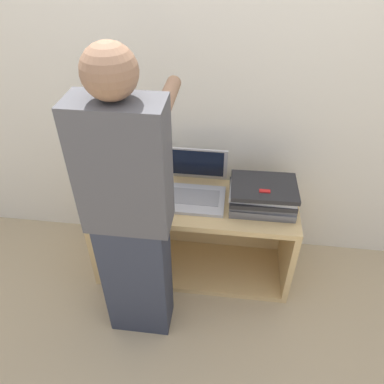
# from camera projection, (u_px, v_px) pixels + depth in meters

# --- Properties ---
(ground_plane) EXTENTS (12.00, 12.00, 0.00)m
(ground_plane) POSITION_uv_depth(u_px,v_px,m) (189.00, 293.00, 2.43)
(ground_plane) COLOR tan
(wall_back) EXTENTS (8.00, 0.05, 2.40)m
(wall_back) POSITION_uv_depth(u_px,v_px,m) (201.00, 81.00, 2.12)
(wall_back) COLOR silver
(wall_back) RESTS_ON ground_plane
(cart) EXTENTS (1.24, 0.46, 0.59)m
(cart) POSITION_uv_depth(u_px,v_px,m) (194.00, 230.00, 2.47)
(cart) COLOR tan
(cart) RESTS_ON ground_plane
(laptop_open) EXTENTS (0.37, 0.37, 0.28)m
(laptop_open) POSITION_uv_depth(u_px,v_px,m) (195.00, 187.00, 2.25)
(laptop_open) COLOR #B7B7BC
(laptop_open) RESTS_ON cart
(laptop_stack_left) EXTENTS (0.40, 0.30, 0.11)m
(laptop_stack_left) POSITION_uv_depth(u_px,v_px,m) (127.00, 189.00, 2.24)
(laptop_stack_left) COLOR #B7B7BC
(laptop_stack_left) RESTS_ON cart
(laptop_stack_right) EXTENTS (0.38, 0.29, 0.16)m
(laptop_stack_right) POSITION_uv_depth(u_px,v_px,m) (263.00, 195.00, 2.15)
(laptop_stack_right) COLOR slate
(laptop_stack_right) RESTS_ON cart
(person) EXTENTS (0.40, 0.53, 1.64)m
(person) POSITION_uv_depth(u_px,v_px,m) (130.00, 217.00, 1.78)
(person) COLOR #2D3342
(person) RESTS_ON ground_plane
(inventory_tag) EXTENTS (0.06, 0.02, 0.01)m
(inventory_tag) POSITION_uv_depth(u_px,v_px,m) (265.00, 191.00, 2.05)
(inventory_tag) COLOR red
(inventory_tag) RESTS_ON laptop_stack_right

